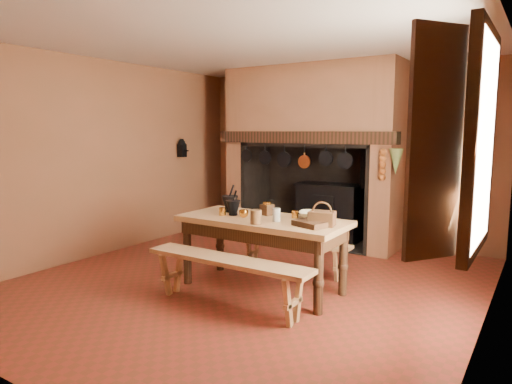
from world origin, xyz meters
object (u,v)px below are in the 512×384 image
(work_table, at_px, (262,229))
(iron_range, at_px, (330,211))
(coffee_grinder, at_px, (267,209))
(wicker_basket, at_px, (322,218))
(bench_front, at_px, (227,271))
(mixing_bowl, at_px, (313,215))

(work_table, bearing_deg, iron_range, 96.72)
(coffee_grinder, distance_m, wicker_basket, 0.81)
(coffee_grinder, bearing_deg, bench_front, -72.79)
(work_table, xyz_separation_m, mixing_bowl, (0.47, 0.30, 0.17))
(coffee_grinder, relative_size, mixing_bowl, 0.62)
(bench_front, bearing_deg, wicker_basket, 42.32)
(iron_range, distance_m, work_table, 2.59)
(coffee_grinder, bearing_deg, wicker_basket, -0.47)
(bench_front, relative_size, coffee_grinder, 9.71)
(work_table, relative_size, bench_front, 1.02)
(iron_range, xyz_separation_m, work_table, (0.30, -2.56, 0.21))
(work_table, height_order, mixing_bowl, mixing_bowl)
(iron_range, relative_size, wicker_basket, 5.42)
(bench_front, distance_m, wicker_basket, 1.11)
(wicker_basket, bearing_deg, mixing_bowl, 117.88)
(iron_range, xyz_separation_m, bench_front, (0.30, -3.23, -0.09))
(bench_front, bearing_deg, coffee_grinder, 93.77)
(bench_front, relative_size, mixing_bowl, 6.00)
(coffee_grinder, bearing_deg, mixing_bowl, 25.44)
(work_table, relative_size, wicker_basket, 6.43)
(coffee_grinder, height_order, wicker_basket, wicker_basket)
(iron_range, xyz_separation_m, mixing_bowl, (0.78, -2.26, 0.38))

